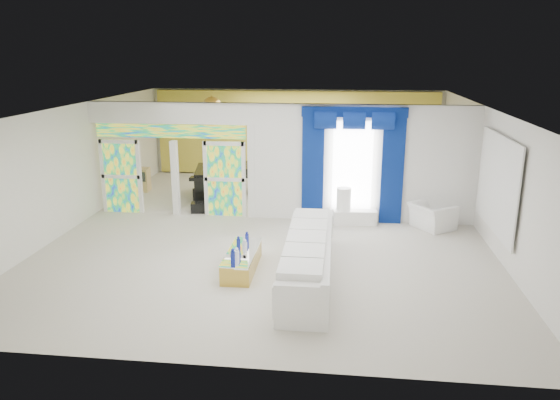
# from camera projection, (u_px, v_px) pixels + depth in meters

# --- Properties ---
(floor) EXTENTS (12.00, 12.00, 0.00)m
(floor) POSITION_uv_depth(u_px,v_px,m) (274.00, 229.00, 13.23)
(floor) COLOR #B7AF9E
(floor) RESTS_ON ground
(dividing_wall) EXTENTS (5.70, 0.18, 3.00)m
(dividing_wall) POSITION_uv_depth(u_px,v_px,m) (362.00, 164.00, 13.54)
(dividing_wall) COLOR white
(dividing_wall) RESTS_ON ground
(dividing_header) EXTENTS (4.30, 0.18, 0.55)m
(dividing_header) POSITION_uv_depth(u_px,v_px,m) (169.00, 113.00, 13.76)
(dividing_header) COLOR white
(dividing_header) RESTS_ON dividing_wall
(stained_panel_left) EXTENTS (0.95, 0.04, 2.00)m
(stained_panel_left) POSITION_uv_depth(u_px,v_px,m) (121.00, 176.00, 14.39)
(stained_panel_left) COLOR #994C3F
(stained_panel_left) RESTS_ON ground
(stained_panel_right) EXTENTS (0.95, 0.04, 2.00)m
(stained_panel_right) POSITION_uv_depth(u_px,v_px,m) (225.00, 179.00, 14.07)
(stained_panel_right) COLOR #994C3F
(stained_panel_right) RESTS_ON ground
(stained_transom) EXTENTS (4.00, 0.05, 0.35)m
(stained_transom) POSITION_uv_depth(u_px,v_px,m) (170.00, 131.00, 13.89)
(stained_transom) COLOR #994C3F
(stained_transom) RESTS_ON dividing_header
(window_pane) EXTENTS (1.00, 0.02, 2.30)m
(window_pane) POSITION_uv_depth(u_px,v_px,m) (352.00, 166.00, 13.48)
(window_pane) COLOR white
(window_pane) RESTS_ON dividing_wall
(blue_drape_left) EXTENTS (0.55, 0.10, 2.80)m
(blue_drape_left) POSITION_uv_depth(u_px,v_px,m) (313.00, 168.00, 13.58)
(blue_drape_left) COLOR #04174D
(blue_drape_left) RESTS_ON ground
(blue_drape_right) EXTENTS (0.55, 0.10, 2.80)m
(blue_drape_right) POSITION_uv_depth(u_px,v_px,m) (393.00, 170.00, 13.36)
(blue_drape_right) COLOR #04174D
(blue_drape_right) RESTS_ON ground
(blue_pelmet) EXTENTS (2.60, 0.12, 0.25)m
(blue_pelmet) POSITION_uv_depth(u_px,v_px,m) (354.00, 112.00, 13.08)
(blue_pelmet) COLOR #04174D
(blue_pelmet) RESTS_ON dividing_wall
(wall_mirror) EXTENTS (0.04, 2.70, 1.90)m
(wall_mirror) POSITION_uv_depth(u_px,v_px,m) (498.00, 184.00, 11.30)
(wall_mirror) COLOR white
(wall_mirror) RESTS_ON ground
(gold_curtains) EXTENTS (9.70, 0.12, 2.90)m
(gold_curtains) POSITION_uv_depth(u_px,v_px,m) (295.00, 134.00, 18.46)
(gold_curtains) COLOR gold
(gold_curtains) RESTS_ON ground
(white_sofa) EXTENTS (0.91, 4.05, 0.77)m
(white_sofa) POSITION_uv_depth(u_px,v_px,m) (308.00, 260.00, 10.25)
(white_sofa) COLOR white
(white_sofa) RESTS_ON ground
(coffee_table) EXTENTS (0.58, 1.70, 0.38)m
(coffee_table) POSITION_uv_depth(u_px,v_px,m) (242.00, 261.00, 10.74)
(coffee_table) COLOR #B59538
(coffee_table) RESTS_ON ground
(console_table) EXTENTS (1.12, 0.46, 0.36)m
(console_table) POSITION_uv_depth(u_px,v_px,m) (355.00, 217.00, 13.58)
(console_table) COLOR white
(console_table) RESTS_ON ground
(table_lamp) EXTENTS (0.36, 0.36, 0.58)m
(table_lamp) POSITION_uv_depth(u_px,v_px,m) (344.00, 199.00, 13.48)
(table_lamp) COLOR white
(table_lamp) RESTS_ON console_table
(armchair) EXTENTS (1.25, 1.29, 0.63)m
(armchair) POSITION_uv_depth(u_px,v_px,m) (432.00, 216.00, 13.22)
(armchair) COLOR white
(armchair) RESTS_ON ground
(grand_piano) EXTENTS (1.63, 1.97, 0.88)m
(grand_piano) POSITION_uv_depth(u_px,v_px,m) (219.00, 183.00, 16.05)
(grand_piano) COLOR black
(grand_piano) RESTS_ON ground
(piano_bench) EXTENTS (0.87, 0.46, 0.27)m
(piano_bench) POSITION_uv_depth(u_px,v_px,m) (206.00, 207.00, 14.60)
(piano_bench) COLOR black
(piano_bench) RESTS_ON ground
(tv_console) EXTENTS (0.53, 0.49, 0.73)m
(tv_console) POSITION_uv_depth(u_px,v_px,m) (141.00, 180.00, 16.75)
(tv_console) COLOR tan
(tv_console) RESTS_ON ground
(chandelier) EXTENTS (0.60, 0.60, 0.60)m
(chandelier) POSITION_uv_depth(u_px,v_px,m) (212.00, 107.00, 16.02)
(chandelier) COLOR gold
(chandelier) RESTS_ON ceiling
(decanters) EXTENTS (0.18, 1.22, 0.27)m
(decanters) POSITION_uv_depth(u_px,v_px,m) (239.00, 249.00, 10.61)
(decanters) COLOR navy
(decanters) RESTS_ON coffee_table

